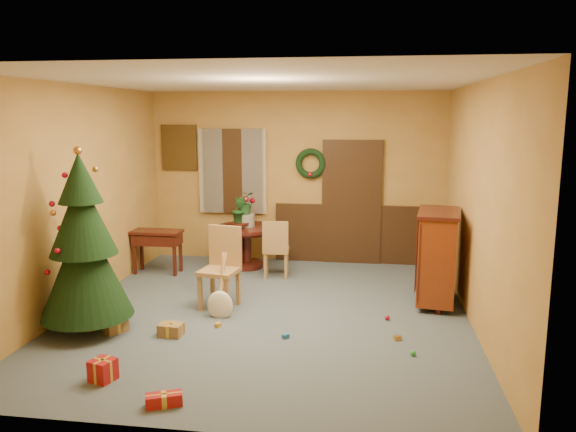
% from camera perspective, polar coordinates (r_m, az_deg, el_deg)
% --- Properties ---
extents(room_envelope, '(5.50, 5.50, 5.50)m').
position_cam_1_polar(room_envelope, '(9.59, 2.04, 1.89)').
color(room_envelope, '#353E4E').
rests_on(room_envelope, ground).
extents(dining_table, '(1.01, 1.01, 0.70)m').
position_cam_1_polar(dining_table, '(9.30, -4.24, -2.32)').
color(dining_table, black).
rests_on(dining_table, floor).
extents(urn, '(0.28, 0.28, 0.21)m').
position_cam_1_polar(urn, '(9.24, -4.26, -0.43)').
color(urn, slate).
rests_on(urn, dining_table).
extents(centerpiece_plant, '(0.34, 0.29, 0.38)m').
position_cam_1_polar(centerpiece_plant, '(9.19, -4.29, 1.35)').
color(centerpiece_plant, '#1E4C23').
rests_on(centerpiece_plant, urn).
extents(chair_near, '(0.53, 0.53, 1.07)m').
position_cam_1_polar(chair_near, '(7.46, -6.76, -4.87)').
color(chair_near, olive).
rests_on(chair_near, floor).
extents(chair_far, '(0.43, 0.43, 0.91)m').
position_cam_1_polar(chair_far, '(8.70, -1.24, -3.17)').
color(chair_far, olive).
rests_on(chair_far, floor).
extents(guitar, '(0.45, 0.57, 0.76)m').
position_cam_1_polar(guitar, '(7.09, -6.96, -7.23)').
color(guitar, beige).
rests_on(guitar, floor).
extents(plant_stand, '(0.30, 0.30, 0.78)m').
position_cam_1_polar(plant_stand, '(9.21, -4.90, -2.46)').
color(plant_stand, black).
rests_on(plant_stand, floor).
extents(stand_plant, '(0.25, 0.20, 0.43)m').
position_cam_1_polar(stand_plant, '(9.11, -4.95, 0.69)').
color(stand_plant, '#19471E').
rests_on(stand_plant, plant_stand).
extents(christmas_tree, '(1.05, 1.05, 2.16)m').
position_cam_1_polar(christmas_tree, '(6.85, -20.02, -2.88)').
color(christmas_tree, '#382111').
rests_on(christmas_tree, floor).
extents(writing_desk, '(0.79, 0.39, 0.70)m').
position_cam_1_polar(writing_desk, '(9.20, -13.15, -2.48)').
color(writing_desk, black).
rests_on(writing_desk, floor).
extents(sideboard, '(0.65, 1.05, 1.27)m').
position_cam_1_polar(sideboard, '(7.71, 14.92, -3.83)').
color(sideboard, '#59220A').
rests_on(sideboard, floor).
extents(gift_a, '(0.28, 0.22, 0.14)m').
position_cam_1_polar(gift_a, '(6.72, -11.80, -11.23)').
color(gift_a, brown).
rests_on(gift_a, floor).
extents(gift_b, '(0.26, 0.26, 0.21)m').
position_cam_1_polar(gift_b, '(5.83, -18.29, -14.64)').
color(gift_b, maroon).
rests_on(gift_b, floor).
extents(gift_c, '(0.29, 0.30, 0.14)m').
position_cam_1_polar(gift_c, '(6.99, -17.09, -10.68)').
color(gift_c, brown).
rests_on(gift_c, floor).
extents(gift_d, '(0.34, 0.24, 0.11)m').
position_cam_1_polar(gift_d, '(5.27, -12.49, -17.77)').
color(gift_d, maroon).
rests_on(gift_d, floor).
extents(toy_a, '(0.09, 0.09, 0.05)m').
position_cam_1_polar(toy_a, '(6.53, -0.25, -12.11)').
color(toy_a, '#24599E').
rests_on(toy_a, floor).
extents(toy_b, '(0.06, 0.06, 0.06)m').
position_cam_1_polar(toy_b, '(6.23, 12.60, -13.45)').
color(toy_b, green).
rests_on(toy_b, floor).
extents(toy_c, '(0.08, 0.09, 0.05)m').
position_cam_1_polar(toy_c, '(6.90, -7.12, -10.93)').
color(toy_c, '#BA8922').
rests_on(toy_c, floor).
extents(toy_d, '(0.06, 0.06, 0.06)m').
position_cam_1_polar(toy_d, '(7.17, 10.05, -10.15)').
color(toy_d, '#AF0B22').
rests_on(toy_d, floor).
extents(toy_e, '(0.09, 0.08, 0.05)m').
position_cam_1_polar(toy_e, '(6.59, 11.08, -12.08)').
color(toy_e, '#C67D2E').
rests_on(toy_e, floor).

